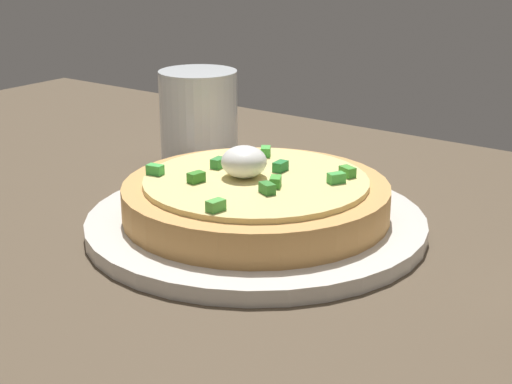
% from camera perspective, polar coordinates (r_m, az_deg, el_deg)
% --- Properties ---
extents(dining_table, '(1.22, 0.74, 0.03)m').
position_cam_1_polar(dining_table, '(0.63, -3.06, -4.31)').
color(dining_table, brown).
rests_on(dining_table, ground).
extents(plate, '(0.27, 0.27, 0.01)m').
position_cam_1_polar(plate, '(0.62, 0.00, -2.27)').
color(plate, silver).
rests_on(plate, dining_table).
extents(pizza, '(0.21, 0.21, 0.06)m').
position_cam_1_polar(pizza, '(0.62, -0.02, -0.35)').
color(pizza, tan).
rests_on(pizza, plate).
extents(cup_far, '(0.08, 0.08, 0.09)m').
position_cam_1_polar(cup_far, '(0.80, -4.19, 5.11)').
color(cup_far, silver).
rests_on(cup_far, dining_table).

